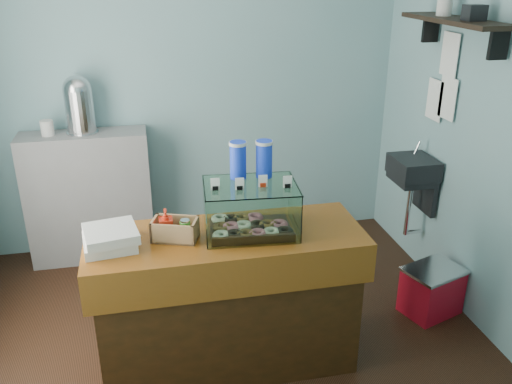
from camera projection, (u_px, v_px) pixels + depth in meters
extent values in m
plane|color=black|center=(223.00, 335.00, 3.69)|extent=(3.50, 3.50, 0.00)
cube|color=#74A3AA|center=(191.00, 86.00, 4.50)|extent=(3.50, 0.04, 2.80)
cube|color=#74A3AA|center=(284.00, 270.00, 1.79)|extent=(3.50, 0.04, 2.80)
cube|color=#74A3AA|center=(487.00, 122.00, 3.48)|extent=(0.04, 3.00, 2.80)
cube|color=black|center=(413.00, 167.00, 4.14)|extent=(0.30, 0.35, 0.15)
cube|color=black|center=(426.00, 190.00, 4.24)|extent=(0.04, 0.30, 0.35)
cylinder|color=silver|center=(417.00, 148.00, 4.20)|extent=(0.02, 0.02, 0.12)
cylinder|color=silver|center=(408.00, 209.00, 4.28)|extent=(0.04, 0.04, 0.45)
cube|color=black|center=(454.00, 20.00, 3.49)|extent=(0.25, 1.00, 0.03)
cube|color=black|center=(499.00, 44.00, 3.18)|extent=(0.12, 0.03, 0.18)
cube|color=black|center=(431.00, 29.00, 3.91)|extent=(0.12, 0.03, 0.18)
cube|color=white|center=(448.00, 98.00, 3.87)|extent=(0.01, 0.21, 0.30)
cube|color=white|center=(435.00, 100.00, 4.04)|extent=(0.01, 0.21, 0.30)
cube|color=white|center=(450.00, 55.00, 3.79)|extent=(0.01, 0.21, 0.30)
cube|color=#40200C|center=(228.00, 304.00, 3.30)|extent=(1.50, 0.56, 0.84)
cube|color=#472709|center=(226.00, 239.00, 3.13)|extent=(1.60, 0.60, 0.06)
cube|color=#472709|center=(235.00, 282.00, 2.92)|extent=(1.60, 0.04, 0.18)
cube|color=gray|center=(90.00, 197.00, 4.49)|extent=(1.00, 0.32, 1.10)
cube|color=#362010|center=(251.00, 229.00, 3.15)|extent=(0.49, 0.37, 0.02)
torus|color=beige|center=(222.00, 236.00, 3.02)|extent=(0.10, 0.10, 0.03)
torus|color=black|center=(234.00, 235.00, 3.03)|extent=(0.10, 0.10, 0.03)
torus|color=brown|center=(247.00, 234.00, 3.04)|extent=(0.10, 0.10, 0.03)
torus|color=#DE6882|center=(259.00, 233.00, 3.05)|extent=(0.10, 0.10, 0.03)
torus|color=beige|center=(271.00, 233.00, 3.06)|extent=(0.10, 0.10, 0.03)
torus|color=black|center=(283.00, 232.00, 3.06)|extent=(0.10, 0.10, 0.03)
torus|color=brown|center=(221.00, 227.00, 3.12)|extent=(0.10, 0.10, 0.03)
torus|color=#DE6882|center=(233.00, 226.00, 3.13)|extent=(0.10, 0.10, 0.03)
torus|color=beige|center=(245.00, 226.00, 3.14)|extent=(0.10, 0.10, 0.03)
torus|color=black|center=(256.00, 225.00, 3.14)|extent=(0.10, 0.10, 0.03)
torus|color=brown|center=(268.00, 224.00, 3.15)|extent=(0.10, 0.10, 0.03)
torus|color=#DE6882|center=(280.00, 224.00, 3.16)|extent=(0.10, 0.10, 0.03)
torus|color=beige|center=(219.00, 219.00, 3.22)|extent=(0.10, 0.10, 0.03)
torus|color=black|center=(231.00, 218.00, 3.23)|extent=(0.10, 0.10, 0.03)
torus|color=brown|center=(243.00, 218.00, 3.23)|extent=(0.10, 0.10, 0.03)
torus|color=#DE6882|center=(254.00, 217.00, 3.24)|extent=(0.10, 0.10, 0.03)
cube|color=white|center=(255.00, 223.00, 2.93)|extent=(0.52, 0.05, 0.28)
cube|color=white|center=(247.00, 196.00, 3.27)|extent=(0.52, 0.05, 0.28)
cube|color=white|center=(205.00, 211.00, 3.07)|extent=(0.04, 0.38, 0.28)
cube|color=white|center=(295.00, 207.00, 3.13)|extent=(0.04, 0.38, 0.28)
cube|color=white|center=(250.00, 186.00, 3.04)|extent=(0.56, 0.43, 0.01)
cube|color=white|center=(215.00, 184.00, 2.96)|extent=(0.05, 0.01, 0.07)
cube|color=black|center=(215.00, 188.00, 2.97)|extent=(0.03, 0.02, 0.02)
cube|color=white|center=(239.00, 183.00, 2.97)|extent=(0.05, 0.01, 0.07)
cube|color=black|center=(239.00, 187.00, 2.98)|extent=(0.03, 0.02, 0.02)
cube|color=white|center=(263.00, 182.00, 2.99)|extent=(0.05, 0.01, 0.07)
cube|color=#B92A0E|center=(263.00, 186.00, 3.00)|extent=(0.03, 0.02, 0.02)
cube|color=white|center=(287.00, 181.00, 3.01)|extent=(0.05, 0.01, 0.07)
cube|color=black|center=(287.00, 185.00, 3.02)|extent=(0.03, 0.02, 0.02)
cylinder|color=blue|center=(238.00, 160.00, 3.10)|extent=(0.09, 0.09, 0.22)
cylinder|color=silver|center=(238.00, 143.00, 3.06)|extent=(0.10, 0.10, 0.02)
cylinder|color=blue|center=(264.00, 159.00, 3.12)|extent=(0.09, 0.09, 0.22)
cylinder|color=silver|center=(264.00, 142.00, 3.08)|extent=(0.10, 0.10, 0.02)
cube|color=tan|center=(176.00, 238.00, 3.06)|extent=(0.29, 0.22, 0.01)
cube|color=tan|center=(172.00, 235.00, 2.98)|extent=(0.24, 0.10, 0.12)
cube|color=tan|center=(178.00, 224.00, 3.10)|extent=(0.24, 0.10, 0.12)
cube|color=tan|center=(155.00, 228.00, 3.06)|extent=(0.06, 0.15, 0.12)
cube|color=tan|center=(195.00, 231.00, 3.03)|extent=(0.06, 0.15, 0.12)
imported|color=red|center=(166.00, 223.00, 3.03)|extent=(0.10, 0.10, 0.17)
cylinder|color=#338925|center=(185.00, 230.00, 3.03)|extent=(0.06, 0.06, 0.10)
cylinder|color=silver|center=(185.00, 221.00, 3.01)|extent=(0.05, 0.05, 0.01)
cube|color=silver|center=(110.00, 242.00, 2.97)|extent=(0.31, 0.31, 0.06)
cube|color=silver|center=(111.00, 234.00, 2.94)|extent=(0.32, 0.32, 0.06)
cylinder|color=silver|center=(83.00, 132.00, 4.29)|extent=(0.25, 0.25, 0.01)
cylinder|color=silver|center=(80.00, 111.00, 4.22)|extent=(0.22, 0.22, 0.34)
sphere|color=silver|center=(77.00, 90.00, 4.16)|extent=(0.22, 0.22, 0.22)
cube|color=red|center=(431.00, 292.00, 3.88)|extent=(0.45, 0.39, 0.33)
cube|color=silver|center=(435.00, 270.00, 3.82)|extent=(0.48, 0.42, 0.02)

